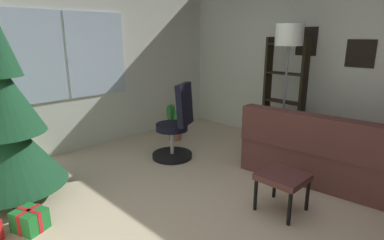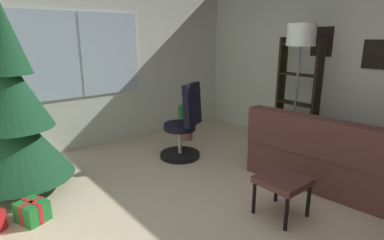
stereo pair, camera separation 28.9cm
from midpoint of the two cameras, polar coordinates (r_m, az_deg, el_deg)
The scene contains 11 objects.
ground_plane at distance 3.20m, azimuth 5.25°, elevation -17.36°, with size 4.68×5.47×0.10m, color beige.
wall_back_with_windows at distance 4.96m, azimuth -20.28°, elevation 9.75°, with size 4.68×0.12×2.54m.
wall_right_with_frames at distance 4.81m, azimuth 24.61°, elevation 9.12°, with size 0.12×5.47×2.54m.
couch at distance 4.05m, azimuth 25.58°, elevation -6.21°, with size 1.81×2.16×0.83m.
footstool at distance 3.14m, azimuth 13.74°, elevation -10.55°, with size 0.41×0.42×0.39m.
holiday_tree at distance 3.69m, azimuth -33.07°, elevation -0.28°, with size 1.07×1.07×2.52m.
gift_box_green at distance 3.29m, azimuth -29.88°, elevation -15.64°, with size 0.30×0.32×0.20m.
office_chair at distance 4.30m, azimuth -4.88°, elevation -1.90°, with size 0.57×0.59×1.06m.
bookshelf at distance 4.95m, azimuth 14.96°, elevation 3.81°, with size 0.18×0.64×1.65m.
floor_lamp at distance 4.37m, azimuth 15.44°, elevation 13.15°, with size 0.36×0.36×1.82m.
potted_plant at distance 5.10m, azimuth -5.08°, elevation -0.40°, with size 0.30×0.38×0.63m.
Camera 1 is at (-2.20, -1.61, 1.67)m, focal length 29.16 mm.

